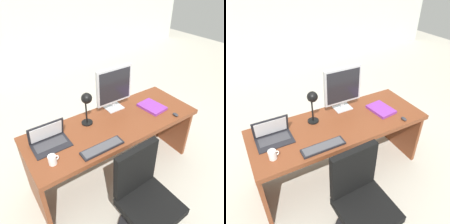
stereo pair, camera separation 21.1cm
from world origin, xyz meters
The scene contains 11 objects.
ground centered at (0.00, 1.50, 0.00)m, with size 12.00×12.00×0.00m, color #B7B2A3.
back_wall centered at (0.00, 3.80, 1.40)m, with size 10.00×0.10×2.80m, color silver.
desk centered at (0.00, 0.04, 0.56)m, with size 1.90×0.71×0.74m.
monitor centered at (0.17, 0.24, 1.02)m, with size 0.45×0.16×0.51m.
laptop centered at (-0.69, 0.09, 0.81)m, with size 0.34×0.24×0.22m.
keyboard centered at (-0.31, -0.26, 0.75)m, with size 0.42×0.12×0.02m.
mouse centered at (0.64, -0.29, 0.76)m, with size 0.04×0.07×0.03m.
desk_lamp centered at (-0.24, 0.13, 1.01)m, with size 0.12×0.14×0.38m.
book centered at (0.54, -0.02, 0.76)m, with size 0.25×0.32×0.03m.
coffee_mug centered at (-0.76, -0.17, 0.79)m, with size 0.10×0.07×0.09m.
office_chair centered at (-0.18, -0.74, 0.37)m, with size 0.56×0.56×0.93m.
Camera 2 is at (-0.90, -1.63, 2.15)m, focal length 35.03 mm.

